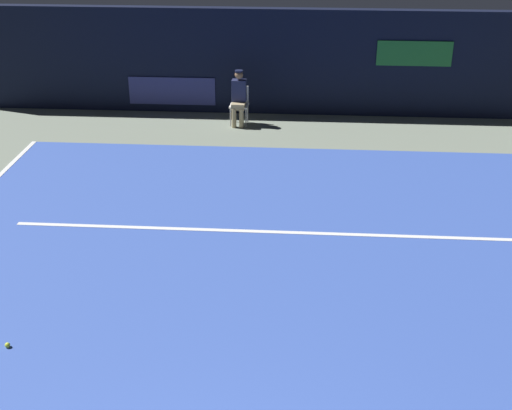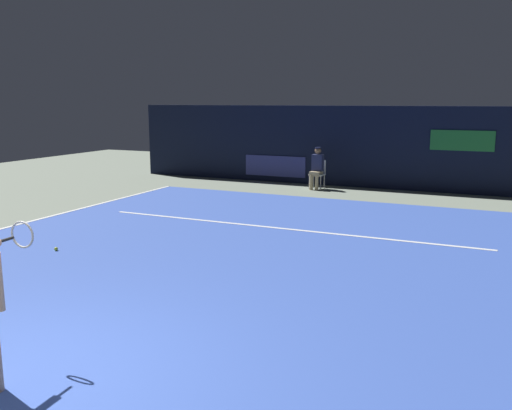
{
  "view_description": "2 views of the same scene",
  "coord_description": "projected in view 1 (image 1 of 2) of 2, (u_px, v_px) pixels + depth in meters",
  "views": [
    {
      "loc": [
        0.53,
        -3.0,
        5.49
      ],
      "look_at": [
        -0.16,
        6.8,
        0.75
      ],
      "focal_mm": 48.22,
      "sensor_mm": 36.0,
      "label": 1
    },
    {
      "loc": [
        4.3,
        -3.49,
        2.77
      ],
      "look_at": [
        -0.08,
        6.17,
        0.73
      ],
      "focal_mm": 38.23,
      "sensor_mm": 36.0,
      "label": 2
    }
  ],
  "objects": [
    {
      "name": "court_surface",
      "position": [
        259.0,
        303.0,
        9.73
      ],
      "size": [
        11.17,
        12.29,
        0.01
      ],
      "primitive_type": "cube",
      "color": "#3856B2",
      "rests_on": "ground"
    },
    {
      "name": "line_judge_on_chair",
      "position": [
        239.0,
        97.0,
        16.44
      ],
      "size": [
        0.46,
        0.54,
        1.32
      ],
      "color": "white",
      "rests_on": "ground"
    },
    {
      "name": "ground_plane",
      "position": [
        259.0,
        304.0,
        9.74
      ],
      "size": [
        32.48,
        32.48,
        0.0
      ],
      "primitive_type": "plane",
      "color": "gray"
    },
    {
      "name": "tennis_ball",
      "position": [
        7.0,
        345.0,
        8.8
      ],
      "size": [
        0.07,
        0.07,
        0.07
      ],
      "primitive_type": "sphere",
      "color": "#CCE033",
      "rests_on": "court_surface"
    },
    {
      "name": "back_wall",
      "position": [
        282.0,
        62.0,
        17.02
      ],
      "size": [
        15.9,
        0.33,
        2.6
      ],
      "color": "black",
      "rests_on": "ground"
    },
    {
      "name": "line_service",
      "position": [
        267.0,
        232.0,
        11.66
      ],
      "size": [
        8.71,
        0.1,
        0.01
      ],
      "primitive_type": "cube",
      "color": "white",
      "rests_on": "court_surface"
    }
  ]
}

